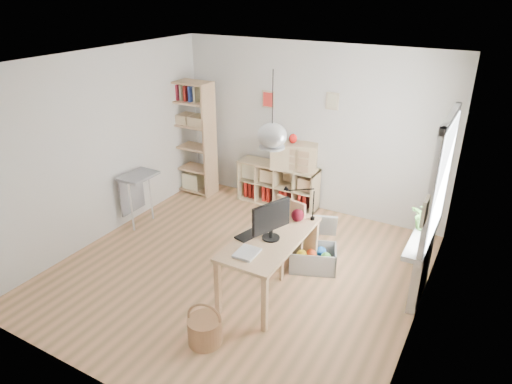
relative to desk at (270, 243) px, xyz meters
The scene contains 20 objects.
ground 0.87m from the desk, 164.74° to the left, with size 4.50×4.50×0.00m, color tan.
room_shell 1.34m from the desk, 164.74° to the left, with size 4.50×4.50×4.50m.
window_unit 2.04m from the desk, 24.12° to the left, with size 0.07×1.16×1.46m.
radiator 1.82m from the desk, 24.58° to the left, with size 0.10×0.80×0.80m, color silver.
windowsill 1.77m from the desk, 25.25° to the left, with size 0.22×1.20×0.06m, color silver.
desk is the anchor object (origin of this frame).
cube_shelf 2.48m from the desk, 114.61° to the left, with size 1.40×0.38×0.72m.
tall_bookshelf 3.27m from the desk, 142.99° to the left, with size 0.80×0.38×2.00m.
side_table 2.64m from the desk, 169.06° to the left, with size 0.40×0.55×0.85m.
chair 0.55m from the desk, 99.15° to the left, with size 0.56×0.56×0.94m.
wicker_basket 1.28m from the desk, 98.18° to the right, with size 0.36×0.36×0.50m.
storage_chest 0.91m from the desk, 69.96° to the left, with size 0.81×0.86×0.64m.
monitor 0.36m from the desk, 57.27° to the right, with size 0.24×0.51×0.46m.
keyboard 0.25m from the desk, 166.37° to the right, with size 0.17×0.44×0.02m, color black.
task_lamp 0.70m from the desk, 82.65° to the left, with size 0.40×0.15×0.42m.
yarn_ball 0.55m from the desk, 76.80° to the left, with size 0.16×0.16×0.16m, color #440916.
paper_tray 0.48m from the desk, 96.42° to the right, with size 0.23×0.29×0.03m, color silver.
drawer_chest 2.32m from the desk, 108.05° to the left, with size 0.74×0.34×0.42m, color beige.
red_vase 2.38m from the desk, 108.83° to the left, with size 0.13×0.13×0.16m, color #A4110D.
potted_plant 1.83m from the desk, 28.86° to the left, with size 0.30×0.26×0.33m, color #3A6E29.
Camera 1 is at (2.69, -4.32, 3.50)m, focal length 32.00 mm.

